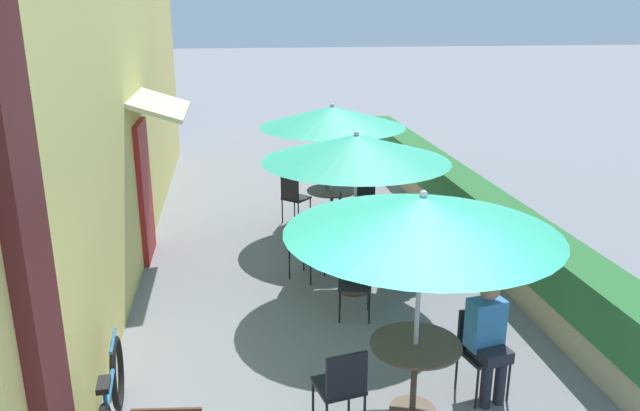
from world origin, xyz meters
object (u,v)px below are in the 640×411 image
object	(u,v)px
patio_umbrella_far	(332,117)
cafe_chair_far_right	(294,195)
patio_table_near	(415,360)
patio_table_mid	(354,253)
patio_umbrella_near	(423,214)
seated_patron_mid_left	(403,235)
cafe_chair_mid_right	(304,246)
coffee_cup_far	(327,185)
seated_patron_near_left	(488,335)
cafe_chair_near_right	(342,384)
cafe_chair_near_left	(480,345)
patio_table_far	(332,200)
patio_umbrella_mid	(356,148)
cafe_chair_mid_back	(361,279)
cafe_chair_mid_left	(398,244)
bicycle_leaning	(112,406)
cafe_chair_far_left	(369,195)
coffee_cup_mid	(360,240)
cafe_chair_far_back	(333,216)

from	to	relation	value
patio_umbrella_far	cafe_chair_far_right	xyz separation A→B (m)	(-0.61, 0.47, -1.47)
patio_table_near	cafe_chair_far_right	size ratio (longest dim) A/B	0.98
patio_table_near	patio_table_mid	bearing A→B (deg)	90.73
patio_umbrella_near	patio_umbrella_far	distance (m)	5.16
seated_patron_mid_left	cafe_chair_mid_right	xyz separation A→B (m)	(-1.37, 0.23, -0.17)
seated_patron_mid_left	patio_table_mid	bearing A→B (deg)	-2.64
patio_table_near	cafe_chair_far_right	world-z (taller)	cafe_chair_far_right
patio_umbrella_near	coffee_cup_far	xyz separation A→B (m)	(-0.01, 5.29, -1.21)
patio_umbrella_near	seated_patron_mid_left	world-z (taller)	patio_umbrella_near
seated_patron_near_left	cafe_chair_near_right	xyz separation A→B (m)	(-1.49, -0.36, -0.17)
patio_table_mid	patio_table_near	bearing A→B (deg)	-89.27
cafe_chair_near_left	patio_table_far	size ratio (longest dim) A/B	1.02
coffee_cup_far	cafe_chair_near_left	bearing A→B (deg)	-81.65
patio_umbrella_mid	cafe_chair_mid_back	bearing A→B (deg)	-95.16
patio_umbrella_far	cafe_chair_far_right	distance (m)	1.66
cafe_chair_mid_left	bicycle_leaning	size ratio (longest dim) A/B	0.48
patio_table_near	cafe_chair_near_left	distance (m)	0.77
cafe_chair_mid_right	seated_patron_near_left	bearing A→B (deg)	-24.09
seated_patron_mid_left	cafe_chair_far_left	bearing A→B (deg)	-110.69
patio_umbrella_near	cafe_chair_near_right	bearing A→B (deg)	-162.39
coffee_cup_far	seated_patron_near_left	bearing A→B (deg)	-81.58
cafe_chair_far_right	bicycle_leaning	size ratio (longest dim) A/B	0.48
seated_patron_mid_left	cafe_chair_far_left	world-z (taller)	seated_patron_mid_left
patio_table_near	patio_umbrella_far	world-z (taller)	patio_umbrella_far
cafe_chair_mid_left	cafe_chair_mid_right	size ratio (longest dim) A/B	1.00
bicycle_leaning	coffee_cup_mid	bearing A→B (deg)	39.17
patio_table_far	cafe_chair_far_left	distance (m)	0.77
cafe_chair_near_right	coffee_cup_far	xyz separation A→B (m)	(0.73, 5.53, 0.26)
patio_umbrella_far	cafe_chair_far_back	size ratio (longest dim) A/B	2.79
cafe_chair_far_back	bicycle_leaning	world-z (taller)	cafe_chair_far_back
cafe_chair_near_left	cafe_chair_mid_right	size ratio (longest dim) A/B	1.00
seated_patron_near_left	cafe_chair_far_right	xyz separation A→B (m)	(-1.31, 5.50, -0.17)
patio_table_near	cafe_chair_far_back	xyz separation A→B (m)	(-0.04, 4.39, -0.03)
patio_table_mid	seated_patron_near_left	bearing A→B (deg)	-73.04
patio_umbrella_far	cafe_chair_mid_left	bearing A→B (deg)	-73.96
patio_table_mid	cafe_chair_far_right	xyz separation A→B (m)	(-0.52, 2.91, -0.03)
patio_table_near	patio_umbrella_far	xyz separation A→B (m)	(0.06, 5.16, 1.43)
seated_patron_mid_left	cafe_chair_mid_left	bearing A→B (deg)	-90.00
patio_table_near	coffee_cup_far	world-z (taller)	coffee_cup_far
cafe_chair_far_right	coffee_cup_far	world-z (taller)	cafe_chair_far_right
cafe_chair_mid_right	cafe_chair_far_left	world-z (taller)	same
cafe_chair_mid_back	coffee_cup_mid	bearing A→B (deg)	0.57
patio_umbrella_mid	cafe_chair_mid_back	world-z (taller)	patio_umbrella_mid
cafe_chair_near_left	patio_table_far	distance (m)	4.97
seated_patron_mid_left	cafe_chair_near_right	bearing A→B (deg)	46.51
coffee_cup_mid	cafe_chair_far_right	xyz separation A→B (m)	(-0.57, 3.03, -0.26)
cafe_chair_mid_right	patio_umbrella_far	world-z (taller)	patio_umbrella_far
cafe_chair_near_right	patio_umbrella_far	xyz separation A→B (m)	(0.79, 5.39, 1.47)
cafe_chair_near_left	cafe_chair_near_right	size ratio (longest dim) A/B	1.00
patio_table_near	coffee_cup_mid	xyz separation A→B (m)	(0.01, 2.59, 0.22)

